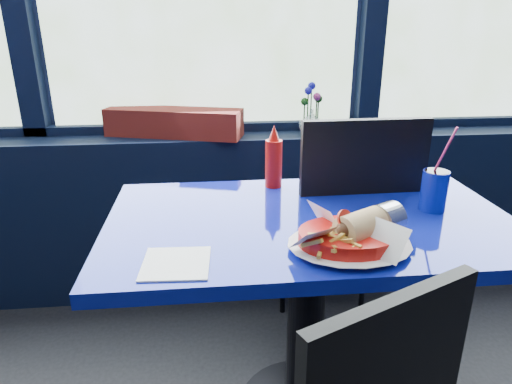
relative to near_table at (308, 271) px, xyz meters
name	(u,v)px	position (x,y,z in m)	size (l,w,h in m)	color
window_sill	(210,214)	(-0.30, 0.87, -0.17)	(5.00, 0.26, 0.80)	black
near_table	(308,271)	(0.00, 0.00, 0.00)	(1.20, 0.70, 0.75)	black
chair_near_back	(348,224)	(0.22, 0.31, 0.01)	(0.46, 0.47, 1.00)	black
planter_box	(174,122)	(-0.45, 0.87, 0.29)	(0.62, 0.15, 0.12)	maroon
flower_vase	(311,119)	(0.18, 0.82, 0.30)	(0.14, 0.15, 0.24)	silver
food_basket	(352,235)	(0.06, -0.21, 0.22)	(0.30, 0.29, 0.10)	red
ketchup_bottle	(274,160)	(-0.07, 0.28, 0.28)	(0.06, 0.06, 0.22)	red
soda_cup	(434,190)	(0.38, 0.02, 0.25)	(0.08, 0.08, 0.26)	#0D1993
napkin	(176,263)	(-0.38, -0.24, 0.18)	(0.16, 0.16, 0.00)	white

